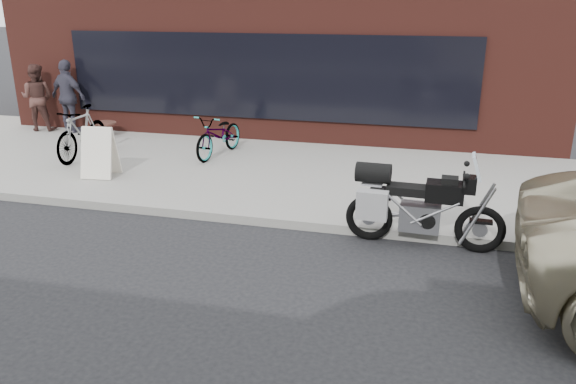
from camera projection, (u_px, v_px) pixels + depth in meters
near_sidewalk at (327, 172)px, 11.60m from camera, size 44.00×6.00×0.15m
storefront at (308, 39)px, 17.75m from camera, size 14.00×10.07×4.50m
motorcycle at (414, 205)px, 8.13m from camera, size 2.30×0.74×1.45m
bicycle_front at (219, 135)px, 12.35m from camera, size 0.92×1.88×0.95m
bicycle_rear at (82, 133)px, 12.13m from camera, size 0.56×1.89×1.13m
sandwich_sign at (99, 152)px, 10.91m from camera, size 0.67×0.62×0.98m
cafe_table at (104, 124)px, 14.15m from camera, size 0.62×0.62×0.36m
cafe_patron_left at (37, 98)px, 14.65m from camera, size 0.96×0.82×1.73m
cafe_patron_right at (69, 96)px, 14.41m from camera, size 1.17×0.69×1.86m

